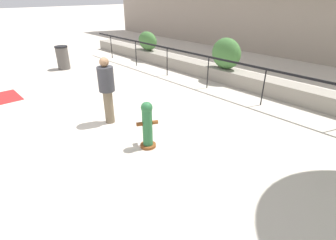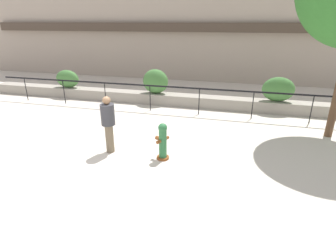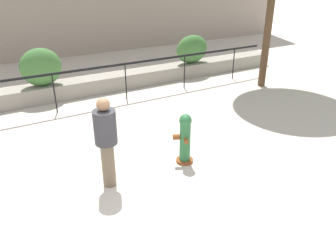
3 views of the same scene
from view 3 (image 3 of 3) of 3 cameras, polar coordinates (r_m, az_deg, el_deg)
ground_plane at (r=5.71m, az=-7.26°, el=-15.53°), size 120.00×120.00×0.00m
planter_wall_low at (r=10.77m, az=-20.18°, el=4.49°), size 18.00×0.70×0.50m
fence_railing_segment at (r=9.51m, az=-19.52°, el=6.94°), size 15.00×0.05×1.15m
hedge_bush_1 at (r=10.53m, az=-21.26°, el=8.57°), size 1.20×0.70×1.13m
hedge_bush_2 at (r=12.51m, az=4.21°, el=12.20°), size 1.32×0.57×1.04m
fire_hydrant at (r=6.68m, az=2.95°, el=-3.20°), size 0.48×0.47×1.08m
pedestrian at (r=5.86m, az=-10.74°, el=-3.04°), size 0.54×0.54×1.73m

